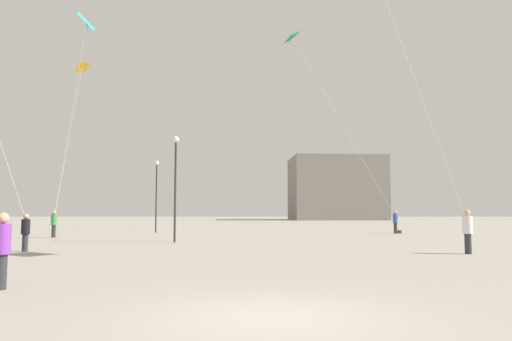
# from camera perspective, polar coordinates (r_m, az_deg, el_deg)

# --- Properties ---
(ground_plane) EXTENTS (300.00, 300.00, 0.00)m
(ground_plane) POSITION_cam_1_polar(r_m,az_deg,el_deg) (8.23, 1.83, -16.72)
(ground_plane) COLOR #9E9689
(person_in_blue) EXTENTS (0.39, 0.39, 1.77)m
(person_in_blue) POSITION_cam_1_polar(r_m,az_deg,el_deg) (39.53, 15.91, -5.66)
(person_in_blue) COLOR #2D2D33
(person_in_blue) RESTS_ON ground_plane
(person_in_green) EXTENTS (0.38, 0.38, 1.75)m
(person_in_green) POSITION_cam_1_polar(r_m,az_deg,el_deg) (34.85, -22.46, -5.64)
(person_in_green) COLOR #2D2D33
(person_in_green) RESTS_ON ground_plane
(person_in_black) EXTENTS (0.35, 0.35, 1.61)m
(person_in_black) POSITION_cam_1_polar(r_m,az_deg,el_deg) (23.06, -25.25, -6.36)
(person_in_black) COLOR #2D2D33
(person_in_black) RESTS_ON ground_plane
(person_in_white) EXTENTS (0.39, 0.39, 1.77)m
(person_in_white) POSITION_cam_1_polar(r_m,az_deg,el_deg) (21.56, 23.40, -6.33)
(person_in_white) COLOR #2D2D33
(person_in_white) RESTS_ON ground_plane
(person_in_purple) EXTENTS (0.37, 0.37, 1.68)m
(person_in_purple) POSITION_cam_1_polar(r_m,az_deg,el_deg) (12.22, -27.48, -7.91)
(person_in_purple) COLOR #2D2D33
(person_in_purple) RESTS_ON ground_plane
(kite_amber_diamond) EXTENTS (3.25, 12.40, 14.07)m
(kite_amber_diamond) POSITION_cam_1_polar(r_m,az_deg,el_deg) (48.28, -19.59, 11.21)
(kite_amber_diamond) COLOR yellow
(kite_emerald_diamond) EXTENTS (9.18, 5.96, 12.97)m
(kite_emerald_diamond) POSITION_cam_1_polar(r_m,az_deg,el_deg) (35.03, 4.27, 15.20)
(kite_emerald_diamond) COLOR green
(kite_cyan_delta) EXTENTS (3.74, 5.25, 12.00)m
(kite_cyan_delta) POSITION_cam_1_polar(r_m,az_deg,el_deg) (31.66, -19.12, 15.78)
(kite_cyan_delta) COLOR #1EB2C6
(building_left_hall) EXTENTS (18.47, 14.64, 12.54)m
(building_left_hall) POSITION_cam_1_polar(r_m,az_deg,el_deg) (100.04, 9.27, -2.10)
(building_left_hall) COLOR gray
(building_left_hall) RESTS_ON ground_plane
(lamppost_east) EXTENTS (0.36, 0.36, 5.90)m
(lamppost_east) POSITION_cam_1_polar(r_m,az_deg,el_deg) (27.65, -9.36, -0.23)
(lamppost_east) COLOR #2D2D30
(lamppost_east) RESTS_ON ground_plane
(lamppost_west) EXTENTS (0.36, 0.36, 5.80)m
(lamppost_west) POSITION_cam_1_polar(r_m,az_deg,el_deg) (40.46, -11.51, -1.69)
(lamppost_west) COLOR #2D2D30
(lamppost_west) RESTS_ON ground_plane
(handbag_beside_flyer) EXTENTS (0.33, 0.32, 0.24)m
(handbag_beside_flyer) POSITION_cam_1_polar(r_m,az_deg,el_deg) (39.75, 16.38, -6.86)
(handbag_beside_flyer) COLOR brown
(handbag_beside_flyer) RESTS_ON ground_plane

